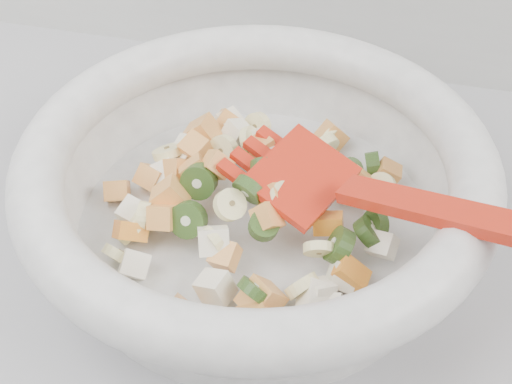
# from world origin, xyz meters

# --- Properties ---
(mixing_bowl) EXTENTS (0.47, 0.36, 0.14)m
(mixing_bowl) POSITION_xyz_m (0.14, 1.48, 0.95)
(mixing_bowl) COLOR white
(mixing_bowl) RESTS_ON counter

